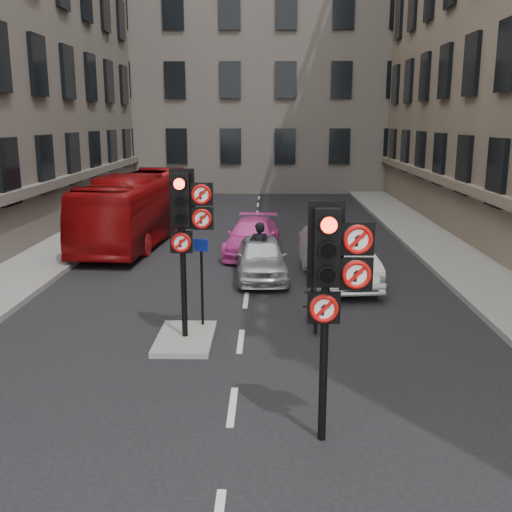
{
  "coord_description": "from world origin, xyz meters",
  "views": [
    {
      "loc": [
        0.59,
        -7.16,
        4.69
      ],
      "look_at": [
        0.4,
        1.94,
        2.6
      ],
      "focal_mm": 42.0,
      "sensor_mm": 36.0,
      "label": 1
    }
  ],
  "objects_px": {
    "car_white": "(338,256)",
    "motorcyclist": "(259,250)",
    "car_pink": "(252,237)",
    "car_silver": "(261,258)",
    "signal_near": "(332,273)",
    "info_sign": "(202,270)",
    "signal_far": "(186,218)",
    "motorcycle": "(313,306)",
    "bus_red": "(137,208)"
  },
  "relations": [
    {
      "from": "motorcyclist",
      "to": "info_sign",
      "type": "height_order",
      "value": "info_sign"
    },
    {
      "from": "car_silver",
      "to": "car_white",
      "type": "height_order",
      "value": "car_white"
    },
    {
      "from": "signal_near",
      "to": "car_white",
      "type": "height_order",
      "value": "signal_near"
    },
    {
      "from": "car_silver",
      "to": "car_white",
      "type": "xyz_separation_m",
      "value": [
        2.24,
        -0.34,
        0.13
      ]
    },
    {
      "from": "car_pink",
      "to": "motorcycle",
      "type": "xyz_separation_m",
      "value": [
        1.6,
        -7.59,
        -0.11
      ]
    },
    {
      "from": "car_white",
      "to": "info_sign",
      "type": "xyz_separation_m",
      "value": [
        -3.51,
        -4.21,
        0.64
      ]
    },
    {
      "from": "signal_near",
      "to": "car_pink",
      "type": "height_order",
      "value": "signal_near"
    },
    {
      "from": "signal_far",
      "to": "info_sign",
      "type": "bearing_deg",
      "value": 73.88
    },
    {
      "from": "car_pink",
      "to": "signal_far",
      "type": "bearing_deg",
      "value": -92.4
    },
    {
      "from": "car_pink",
      "to": "motorcyclist",
      "type": "height_order",
      "value": "motorcyclist"
    },
    {
      "from": "signal_far",
      "to": "info_sign",
      "type": "xyz_separation_m",
      "value": [
        0.21,
        0.74,
        -1.3
      ]
    },
    {
      "from": "motorcycle",
      "to": "motorcyclist",
      "type": "xyz_separation_m",
      "value": [
        -1.3,
        4.3,
        0.36
      ]
    },
    {
      "from": "signal_near",
      "to": "signal_far",
      "type": "distance_m",
      "value": 4.77
    },
    {
      "from": "car_pink",
      "to": "info_sign",
      "type": "relative_size",
      "value": 2.11
    },
    {
      "from": "car_silver",
      "to": "car_white",
      "type": "relative_size",
      "value": 0.8
    },
    {
      "from": "car_pink",
      "to": "motorcyclist",
      "type": "relative_size",
      "value": 2.45
    },
    {
      "from": "info_sign",
      "to": "bus_red",
      "type": "bearing_deg",
      "value": 126.93
    },
    {
      "from": "motorcycle",
      "to": "signal_near",
      "type": "bearing_deg",
      "value": -93.25
    },
    {
      "from": "motorcyclist",
      "to": "info_sign",
      "type": "relative_size",
      "value": 0.86
    },
    {
      "from": "bus_red",
      "to": "motorcyclist",
      "type": "distance_m",
      "value": 7.26
    },
    {
      "from": "car_pink",
      "to": "motorcyclist",
      "type": "xyz_separation_m",
      "value": [
        0.3,
        -3.29,
        0.25
      ]
    },
    {
      "from": "motorcycle",
      "to": "bus_red",
      "type": "bearing_deg",
      "value": 120.56
    },
    {
      "from": "bus_red",
      "to": "signal_far",
      "type": "bearing_deg",
      "value": -68.5
    },
    {
      "from": "signal_far",
      "to": "motorcycle",
      "type": "bearing_deg",
      "value": 20.21
    },
    {
      "from": "car_silver",
      "to": "car_pink",
      "type": "height_order",
      "value": "car_silver"
    },
    {
      "from": "bus_red",
      "to": "motorcyclist",
      "type": "height_order",
      "value": "bus_red"
    },
    {
      "from": "bus_red",
      "to": "motorcycle",
      "type": "distance_m",
      "value": 11.51
    },
    {
      "from": "signal_far",
      "to": "car_silver",
      "type": "bearing_deg",
      "value": 74.25
    },
    {
      "from": "car_silver",
      "to": "car_pink",
      "type": "distance_m",
      "value": 3.33
    },
    {
      "from": "car_silver",
      "to": "bus_red",
      "type": "distance_m",
      "value": 7.33
    },
    {
      "from": "motorcyclist",
      "to": "bus_red",
      "type": "bearing_deg",
      "value": -46.67
    },
    {
      "from": "motorcycle",
      "to": "car_white",
      "type": "bearing_deg",
      "value": 74.19
    },
    {
      "from": "signal_near",
      "to": "car_white",
      "type": "distance_m",
      "value": 9.2
    },
    {
      "from": "signal_near",
      "to": "car_pink",
      "type": "bearing_deg",
      "value": 96.62
    },
    {
      "from": "signal_far",
      "to": "motorcycle",
      "type": "relative_size",
      "value": 2.17
    },
    {
      "from": "car_white",
      "to": "motorcyclist",
      "type": "height_order",
      "value": "motorcyclist"
    },
    {
      "from": "signal_far",
      "to": "motorcyclist",
      "type": "height_order",
      "value": "signal_far"
    },
    {
      "from": "signal_far",
      "to": "bus_red",
      "type": "bearing_deg",
      "value": 107.54
    },
    {
      "from": "info_sign",
      "to": "car_white",
      "type": "bearing_deg",
      "value": 67.22
    },
    {
      "from": "car_silver",
      "to": "info_sign",
      "type": "distance_m",
      "value": 4.79
    },
    {
      "from": "car_silver",
      "to": "info_sign",
      "type": "relative_size",
      "value": 1.87
    },
    {
      "from": "bus_red",
      "to": "motorcycle",
      "type": "height_order",
      "value": "bus_red"
    },
    {
      "from": "info_sign",
      "to": "motorcyclist",
      "type": "bearing_deg",
      "value": 92.13
    },
    {
      "from": "car_white",
      "to": "motorcycle",
      "type": "distance_m",
      "value": 4.07
    },
    {
      "from": "bus_red",
      "to": "info_sign",
      "type": "relative_size",
      "value": 4.78
    },
    {
      "from": "motorcyclist",
      "to": "info_sign",
      "type": "distance_m",
      "value": 4.76
    },
    {
      "from": "car_white",
      "to": "car_pink",
      "type": "bearing_deg",
      "value": 119.57
    },
    {
      "from": "signal_near",
      "to": "info_sign",
      "type": "xyz_separation_m",
      "value": [
        -2.39,
        4.74,
        -1.18
      ]
    },
    {
      "from": "car_white",
      "to": "car_pink",
      "type": "distance_m",
      "value": 4.48
    },
    {
      "from": "signal_near",
      "to": "car_pink",
      "type": "distance_m",
      "value": 12.84
    }
  ]
}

